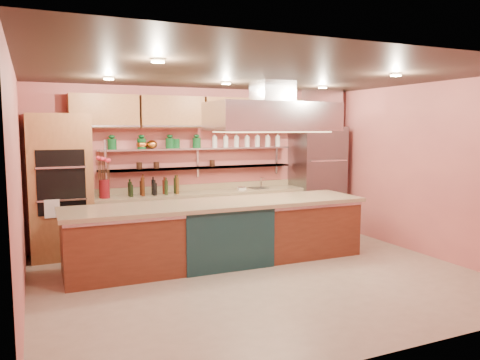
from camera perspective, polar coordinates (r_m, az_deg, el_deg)
name	(u,v)px	position (r m, az deg, el deg)	size (l,w,h in m)	color
floor	(259,277)	(6.71, 2.39, -11.76)	(6.00, 5.00, 0.02)	tan
ceiling	(260,74)	(6.41, 2.51, 12.83)	(6.00, 5.00, 0.02)	black
wall_back	(200,164)	(8.71, -4.93, 1.90)	(6.00, 0.04, 2.80)	#C4625C
wall_front	(386,205)	(4.34, 17.40, -2.94)	(6.00, 0.04, 2.80)	#C4625C
wall_left	(18,189)	(5.74, -25.41, -1.04)	(0.04, 5.00, 2.80)	#C4625C
wall_right	(424,170)	(8.20, 21.55, 1.19)	(0.04, 5.00, 2.80)	#C4625C
oven_stack	(60,187)	(7.94, -21.05, -0.76)	(0.95, 0.64, 2.30)	#9A6138
refrigerator	(317,179)	(9.47, 9.38, 0.07)	(0.95, 0.72, 2.10)	slate
back_counter	(203,217)	(8.54, -4.52, -4.52)	(3.84, 0.64, 0.93)	#A38162
wall_shelf_lower	(200,168)	(8.57, -4.96, 1.49)	(3.60, 0.26, 0.03)	silver
wall_shelf_upper	(199,149)	(8.55, -4.98, 3.83)	(3.60, 0.26, 0.03)	silver
upper_cabinets	(203,113)	(8.52, -4.59, 8.20)	(4.60, 0.36, 0.55)	#9A6138
range_hood	(272,117)	(7.43, 3.94, 7.69)	(2.00, 1.00, 0.45)	silver
ceiling_downlights	(254,77)	(6.59, 1.71, 12.40)	(4.00, 2.80, 0.02)	#FFE5A5
island	(220,233)	(7.24, -2.51, -6.43)	(4.55, 0.99, 0.95)	brown
flower_vase	(104,189)	(7.99, -16.20, -1.03)	(0.17, 0.17, 0.31)	maroon
oil_bottle_cluster	(154,186)	(8.14, -10.43, -0.78)	(0.92, 0.26, 0.30)	black
kitchen_scale	(242,188)	(8.69, 0.20, -0.94)	(0.14, 0.11, 0.08)	silver
bar_faucet	(261,183)	(8.96, 2.57, -0.33)	(0.03, 0.03, 0.20)	silver
copper_kettle	(152,144)	(8.30, -10.69, 4.29)	(0.19, 0.19, 0.15)	orange
green_canister	(176,144)	(8.41, -7.82, 4.43)	(0.14, 0.14, 0.17)	#0E441D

